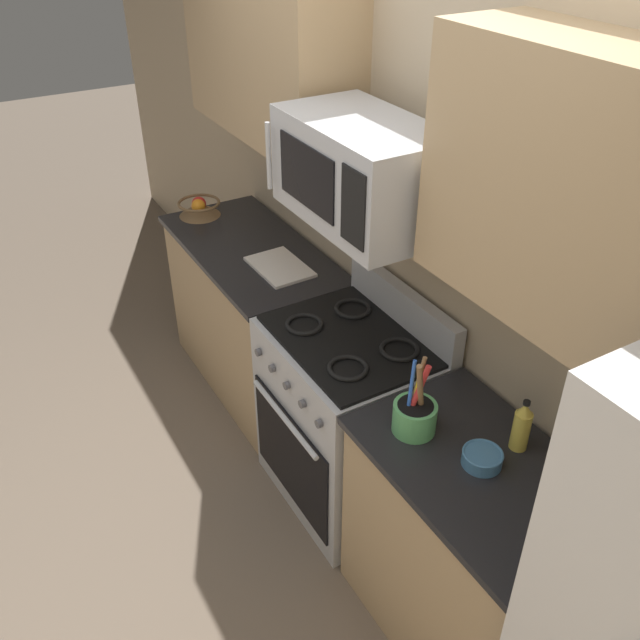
{
  "coord_description": "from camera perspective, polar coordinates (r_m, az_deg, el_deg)",
  "views": [
    {
      "loc": [
        2.02,
        -0.71,
        2.63
      ],
      "look_at": [
        -0.05,
        0.5,
        1.03
      ],
      "focal_mm": 38.5,
      "sensor_mm": 36.0,
      "label": 1
    }
  ],
  "objects": [
    {
      "name": "upper_cabinets_left",
      "position": [
        3.46,
        -4.36,
        21.25
      ],
      "size": [
        1.23,
        0.34,
        0.77
      ],
      "color": "tan"
    },
    {
      "name": "wall_back",
      "position": [
        2.96,
        8.9,
        6.55
      ],
      "size": [
        8.0,
        0.1,
        2.6
      ],
      "primitive_type": "cube",
      "color": "tan",
      "rests_on": "ground"
    },
    {
      "name": "utensil_crock",
      "position": [
        2.51,
        7.87,
        -7.83
      ],
      "size": [
        0.16,
        0.16,
        0.33
      ],
      "color": "#59AD66",
      "rests_on": "counter_right"
    },
    {
      "name": "counter_left",
      "position": [
        3.96,
        -5.45,
        0.25
      ],
      "size": [
        1.24,
        0.61,
        0.91
      ],
      "color": "tan",
      "rests_on": "ground"
    },
    {
      "name": "microwave",
      "position": [
        2.62,
        3.5,
        12.2
      ],
      "size": [
        0.71,
        0.44,
        0.38
      ],
      "color": "#B2B5BA"
    },
    {
      "name": "bottle_oil",
      "position": [
        2.5,
        16.41,
        -8.49
      ],
      "size": [
        0.06,
        0.06,
        0.21
      ],
      "color": "gold",
      "rests_on": "counter_right"
    },
    {
      "name": "ground_plane",
      "position": [
        3.39,
        -7.2,
        -17.51
      ],
      "size": [
        16.0,
        16.0,
        0.0
      ],
      "primitive_type": "plane",
      "color": "#6B5B4C"
    },
    {
      "name": "fruit_basket",
      "position": [
        4.11,
        -10.01,
        9.2
      ],
      "size": [
        0.25,
        0.25,
        0.11
      ],
      "color": "brown",
      "rests_on": "counter_left"
    },
    {
      "name": "range_oven",
      "position": [
        3.24,
        2.38,
        -8.04
      ],
      "size": [
        0.76,
        0.65,
        1.09
      ],
      "color": "#B2B5BA",
      "rests_on": "ground"
    },
    {
      "name": "counter_right",
      "position": [
        2.8,
        12.14,
        -18.25
      ],
      "size": [
        0.93,
        0.61,
        0.91
      ],
      "color": "tan",
      "rests_on": "ground"
    },
    {
      "name": "upper_cabinets_right",
      "position": [
        2.02,
        20.42,
        10.08
      ],
      "size": [
        0.92,
        0.34,
        0.77
      ],
      "color": "tan"
    },
    {
      "name": "apple_loose",
      "position": [
        4.14,
        -10.17,
        9.18
      ],
      "size": [
        0.07,
        0.07,
        0.07
      ],
      "primitive_type": "sphere",
      "color": "red",
      "rests_on": "counter_left"
    },
    {
      "name": "cutting_board",
      "position": [
        3.51,
        -3.37,
        4.43
      ],
      "size": [
        0.36,
        0.25,
        0.02
      ],
      "primitive_type": "cube",
      "rotation": [
        0.0,
        0.0,
        0.02
      ],
      "color": "silver",
      "rests_on": "counter_left"
    },
    {
      "name": "prep_bowl",
      "position": [
        2.45,
        13.33,
        -11.07
      ],
      "size": [
        0.14,
        0.14,
        0.05
      ],
      "color": "teal",
      "rests_on": "counter_right"
    }
  ]
}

